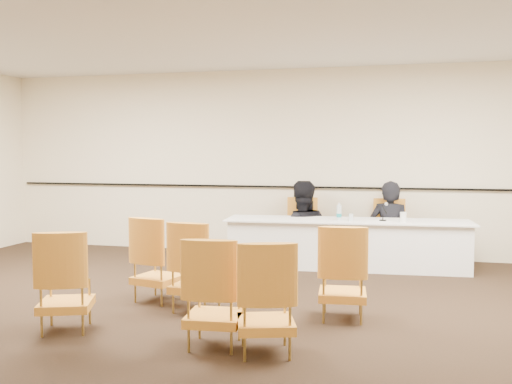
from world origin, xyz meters
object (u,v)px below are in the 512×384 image
at_px(water_bottle, 339,212).
at_px(aud_chair_back_right, 266,297).
at_px(aud_chair_front_right, 343,272).
at_px(panel_table, 347,244).
at_px(coffee_cup, 403,217).
at_px(panelist_main, 390,237).
at_px(panelist_second_chair, 301,229).
at_px(panelist_main_chair, 390,231).
at_px(microphone, 383,212).
at_px(drinking_glass, 351,217).
at_px(aud_chair_back_mid, 215,292).
at_px(aud_chair_front_left, 158,259).
at_px(aud_chair_front_mid, 196,266).
at_px(panelist_second, 301,239).
at_px(aud_chair_back_left, 66,280).

distance_m(water_bottle, aud_chair_back_right, 3.64).
bearing_deg(aud_chair_front_right, panel_table, 89.05).
bearing_deg(coffee_cup, aud_chair_back_right, -107.18).
bearing_deg(panelist_main, panelist_second_chair, 14.35).
height_order(panelist_main_chair, microphone, microphone).
bearing_deg(microphone, panelist_main_chair, 98.41).
bearing_deg(panelist_main, microphone, 92.08).
xyz_separation_m(drinking_glass, aud_chair_back_mid, (-0.86, -3.52, -0.27)).
relative_size(aud_chair_front_left, aud_chair_front_right, 1.00).
bearing_deg(aud_chair_front_mid, aud_chair_front_left, 159.53).
height_order(panelist_second, aud_chair_front_left, panelist_second).
bearing_deg(panelist_main, drinking_glass, 62.65).
bearing_deg(drinking_glass, aud_chair_front_left, -130.91).
height_order(panelist_second_chair, aud_chair_front_left, same).
bearing_deg(aud_chair_back_left, panel_table, 36.74).
distance_m(panelist_second_chair, aud_chair_front_mid, 3.16).
distance_m(aud_chair_front_right, aud_chair_back_right, 1.25).
bearing_deg(panel_table, aud_chair_back_mid, -106.36).
bearing_deg(water_bottle, aud_chair_front_left, -127.86).
height_order(panelist_main_chair, aud_chair_front_mid, same).
distance_m(panelist_second_chair, coffee_cup, 1.65).
distance_m(panelist_second, microphone, 1.44).
distance_m(aud_chair_front_right, aud_chair_back_mid, 1.46).
xyz_separation_m(microphone, aud_chair_front_left, (-2.38, -2.32, -0.35)).
relative_size(panelist_main, panelist_main_chair, 1.79).
relative_size(panelist_second_chair, water_bottle, 3.85).
bearing_deg(panel_table, coffee_cup, -10.40).
relative_size(water_bottle, aud_chair_back_right, 0.26).
xyz_separation_m(aud_chair_front_mid, aud_chair_back_left, (-0.95, -0.93, 0.00)).
height_order(panel_table, water_bottle, water_bottle).
height_order(aud_chair_front_right, aud_chair_back_right, same).
bearing_deg(microphone, drinking_glass, -153.49).
distance_m(panelist_second, panelist_second_chair, 0.15).
bearing_deg(drinking_glass, aud_chair_front_mid, -118.94).
xyz_separation_m(aud_chair_front_left, aud_chair_front_mid, (0.55, -0.27, 0.00)).
bearing_deg(coffee_cup, water_bottle, 179.06).
bearing_deg(panelist_main, water_bottle, 53.07).
xyz_separation_m(panelist_second, water_bottle, (0.64, -0.55, 0.49)).
bearing_deg(water_bottle, microphone, 3.71).
relative_size(drinking_glass, aud_chair_front_right, 0.11).
relative_size(aud_chair_front_right, aud_chair_back_left, 1.00).
distance_m(aud_chair_front_mid, aud_chair_back_right, 1.46).
xyz_separation_m(panelist_second_chair, aud_chair_front_mid, (-0.58, -3.10, 0.00)).
bearing_deg(panelist_main_chair, water_bottle, -141.28).
xyz_separation_m(panelist_second_chair, aud_chair_back_mid, (-0.05, -4.11, 0.00)).
xyz_separation_m(panelist_main, aud_chair_back_left, (-2.86, -4.12, 0.09)).
bearing_deg(aud_chair_back_left, aud_chair_back_right, -24.69).
bearing_deg(panelist_main, aud_chair_front_mid, 69.40).
distance_m(panelist_second, aud_chair_front_mid, 3.16).
bearing_deg(coffee_cup, panelist_main, 105.92).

